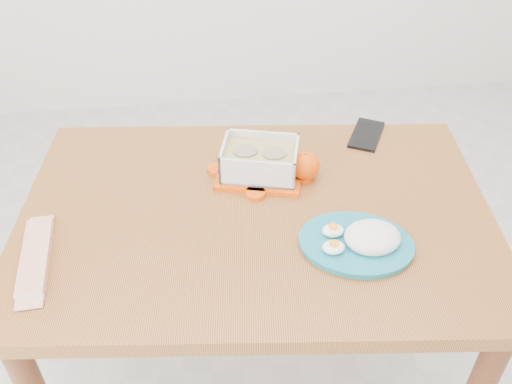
{
  "coord_description": "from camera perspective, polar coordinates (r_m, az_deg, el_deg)",
  "views": [
    {
      "loc": [
        -0.19,
        -1.09,
        1.66
      ],
      "look_at": [
        -0.06,
        -0.07,
        0.81
      ],
      "focal_mm": 40.0,
      "sensor_mm": 36.0,
      "label": 1
    }
  ],
  "objects": [
    {
      "name": "smartphone",
      "position": [
        1.66,
        10.98,
        5.66
      ],
      "size": [
        0.14,
        0.17,
        0.01
      ],
      "primitive_type": "cube",
      "rotation": [
        0.0,
        0.0,
        -0.48
      ],
      "color": "black",
      "rests_on": "dining_table"
    },
    {
      "name": "candy_bar",
      "position": [
        1.34,
        -21.2,
        -6.1
      ],
      "size": [
        0.07,
        0.23,
        0.02
      ],
      "primitive_type": "cube",
      "rotation": [
        0.0,
        0.0,
        1.63
      ],
      "color": "red",
      "rests_on": "dining_table"
    },
    {
      "name": "orange_fruit",
      "position": [
        1.46,
        4.93,
        2.61
      ],
      "size": [
        0.07,
        0.07,
        0.07
      ],
      "primitive_type": "sphere",
      "color": "#E95204",
      "rests_on": "dining_table"
    },
    {
      "name": "ground",
      "position": [
        1.99,
        1.45,
        -16.84
      ],
      "size": [
        3.5,
        3.5,
        0.0
      ],
      "primitive_type": "plane",
      "color": "#B7B7B2",
      "rests_on": "ground"
    },
    {
      "name": "rice_plate",
      "position": [
        1.29,
        10.49,
        -4.7
      ],
      "size": [
        0.32,
        0.32,
        0.07
      ],
      "rotation": [
        0.0,
        0.0,
        -0.29
      ],
      "color": "#187289",
      "rests_on": "dining_table"
    },
    {
      "name": "food_container",
      "position": [
        1.46,
        0.38,
        3.13
      ],
      "size": [
        0.25,
        0.21,
        0.09
      ],
      "rotation": [
        0.0,
        0.0,
        -0.26
      ],
      "color": "#E54706",
      "rests_on": "dining_table"
    },
    {
      "name": "dining_table",
      "position": [
        1.45,
        0.0,
        -5.08
      ],
      "size": [
        1.21,
        0.87,
        0.75
      ],
      "rotation": [
        0.0,
        0.0,
        -0.11
      ],
      "color": "#A0642D",
      "rests_on": "ground"
    }
  ]
}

